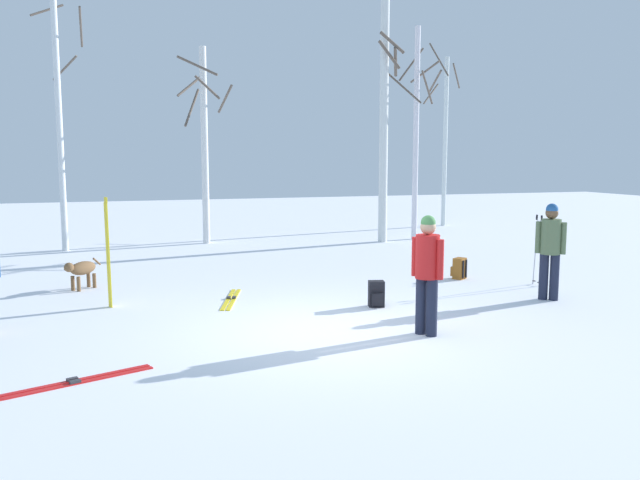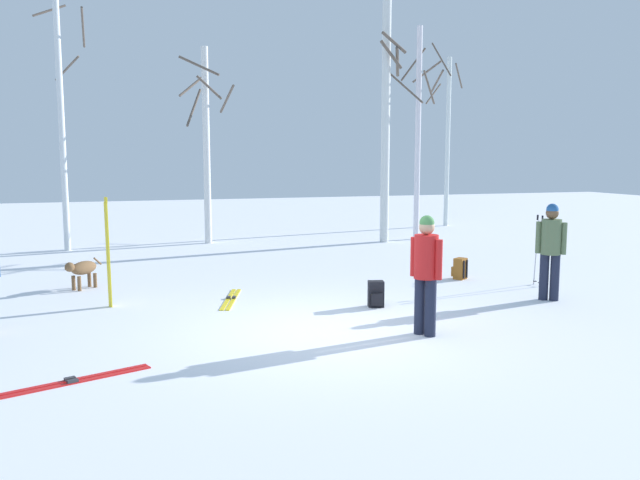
{
  "view_description": "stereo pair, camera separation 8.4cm",
  "coord_description": "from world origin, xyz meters",
  "px_view_note": "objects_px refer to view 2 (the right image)",
  "views": [
    {
      "loc": [
        -3.03,
        -8.72,
        2.53
      ],
      "look_at": [
        0.67,
        2.54,
        1.0
      ],
      "focal_mm": 36.42,
      "sensor_mm": 36.0,
      "label": 1
    },
    {
      "loc": [
        -2.95,
        -8.75,
        2.53
      ],
      "look_at": [
        0.67,
        2.54,
        1.0
      ],
      "focal_mm": 36.42,
      "sensor_mm": 36.0,
      "label": 2
    }
  ],
  "objects_px": {
    "person_2": "(426,267)",
    "dog": "(82,269)",
    "ski_pair_planted_0": "(108,253)",
    "birch_tree_2": "(386,102)",
    "ski_pair_lying_1": "(231,299)",
    "ski_poles_0": "(539,248)",
    "birch_tree_1": "(206,140)",
    "backpack_0": "(376,294)",
    "water_bottle_0": "(434,279)",
    "birch_tree_0": "(61,98)",
    "birch_tree_3": "(418,129)",
    "backpack_1": "(460,269)",
    "birch_tree_4": "(447,138)",
    "person_1": "(551,245)",
    "ski_pair_lying_0": "(67,382)"
  },
  "relations": [
    {
      "from": "person_2",
      "to": "dog",
      "type": "height_order",
      "value": "person_2"
    },
    {
      "from": "ski_pair_planted_0",
      "to": "birch_tree_2",
      "type": "relative_size",
      "value": 0.23
    },
    {
      "from": "ski_pair_lying_1",
      "to": "ski_poles_0",
      "type": "xyz_separation_m",
      "value": [
        5.99,
        -0.59,
        0.74
      ]
    },
    {
      "from": "ski_pair_lying_1",
      "to": "birch_tree_1",
      "type": "xyz_separation_m",
      "value": [
        0.71,
        7.76,
        2.99
      ]
    },
    {
      "from": "backpack_0",
      "to": "water_bottle_0",
      "type": "relative_size",
      "value": 1.99
    },
    {
      "from": "birch_tree_0",
      "to": "birch_tree_3",
      "type": "xyz_separation_m",
      "value": [
        10.08,
        -0.66,
        -0.7
      ]
    },
    {
      "from": "backpack_1",
      "to": "birch_tree_4",
      "type": "xyz_separation_m",
      "value": [
        4.85,
        9.51,
        3.0
      ]
    },
    {
      "from": "birch_tree_1",
      "to": "birch_tree_2",
      "type": "xyz_separation_m",
      "value": [
        5.03,
        -1.34,
        1.09
      ]
    },
    {
      "from": "ski_pair_planted_0",
      "to": "birch_tree_2",
      "type": "distance_m",
      "value": 10.53
    },
    {
      "from": "ski_pair_planted_0",
      "to": "backpack_0",
      "type": "distance_m",
      "value": 4.57
    },
    {
      "from": "person_2",
      "to": "backpack_0",
      "type": "height_order",
      "value": "person_2"
    },
    {
      "from": "ski_pair_planted_0",
      "to": "backpack_1",
      "type": "distance_m",
      "value": 6.97
    },
    {
      "from": "ski_pair_lying_1",
      "to": "birch_tree_2",
      "type": "xyz_separation_m",
      "value": [
        5.74,
        6.42,
        4.09
      ]
    },
    {
      "from": "birch_tree_1",
      "to": "birch_tree_4",
      "type": "height_order",
      "value": "birch_tree_4"
    },
    {
      "from": "person_1",
      "to": "ski_poles_0",
      "type": "xyz_separation_m",
      "value": [
        0.62,
        1.17,
        -0.24
      ]
    },
    {
      "from": "ski_poles_0",
      "to": "birch_tree_0",
      "type": "relative_size",
      "value": 0.18
    },
    {
      "from": "ski_pair_lying_1",
      "to": "ski_poles_0",
      "type": "bearing_deg",
      "value": -5.6
    },
    {
      "from": "birch_tree_3",
      "to": "birch_tree_4",
      "type": "xyz_separation_m",
      "value": [
        2.77,
        3.25,
        -0.16
      ]
    },
    {
      "from": "backpack_1",
      "to": "birch_tree_3",
      "type": "distance_m",
      "value": 7.31
    },
    {
      "from": "water_bottle_0",
      "to": "birch_tree_4",
      "type": "distance_m",
      "value": 11.72
    },
    {
      "from": "ski_pair_lying_1",
      "to": "backpack_1",
      "type": "height_order",
      "value": "backpack_1"
    },
    {
      "from": "person_2",
      "to": "backpack_0",
      "type": "xyz_separation_m",
      "value": [
        0.01,
        1.83,
        -0.77
      ]
    },
    {
      "from": "ski_pair_planted_0",
      "to": "birch_tree_1",
      "type": "height_order",
      "value": "birch_tree_1"
    },
    {
      "from": "birch_tree_2",
      "to": "person_2",
      "type": "bearing_deg",
      "value": -110.16
    },
    {
      "from": "person_1",
      "to": "backpack_0",
      "type": "bearing_deg",
      "value": 171.74
    },
    {
      "from": "water_bottle_0",
      "to": "birch_tree_4",
      "type": "height_order",
      "value": "birch_tree_4"
    },
    {
      "from": "birch_tree_0",
      "to": "birch_tree_2",
      "type": "height_order",
      "value": "birch_tree_2"
    },
    {
      "from": "backpack_0",
      "to": "water_bottle_0",
      "type": "distance_m",
      "value": 2.39
    },
    {
      "from": "person_1",
      "to": "birch_tree_3",
      "type": "height_order",
      "value": "birch_tree_3"
    },
    {
      "from": "ski_pair_lying_0",
      "to": "person_2",
      "type": "bearing_deg",
      "value": 6.91
    },
    {
      "from": "water_bottle_0",
      "to": "birch_tree_2",
      "type": "distance_m",
      "value": 7.59
    },
    {
      "from": "ski_pair_lying_1",
      "to": "birch_tree_0",
      "type": "xyz_separation_m",
      "value": [
        -3.13,
        7.4,
        4.06
      ]
    },
    {
      "from": "water_bottle_0",
      "to": "birch_tree_3",
      "type": "relative_size",
      "value": 0.03
    },
    {
      "from": "dog",
      "to": "backpack_1",
      "type": "xyz_separation_m",
      "value": [
        7.42,
        -1.28,
        -0.17
      ]
    },
    {
      "from": "backpack_1",
      "to": "dog",
      "type": "bearing_deg",
      "value": 170.18
    },
    {
      "from": "person_1",
      "to": "birch_tree_3",
      "type": "relative_size",
      "value": 0.27
    },
    {
      "from": "dog",
      "to": "ski_pair_lying_1",
      "type": "height_order",
      "value": "dog"
    },
    {
      "from": "person_1",
      "to": "birch_tree_0",
      "type": "bearing_deg",
      "value": 132.85
    },
    {
      "from": "person_2",
      "to": "ski_pair_lying_1",
      "type": "relative_size",
      "value": 1.03
    },
    {
      "from": "ski_pair_lying_1",
      "to": "backpack_0",
      "type": "xyz_separation_m",
      "value": [
        2.24,
        -1.31,
        0.2
      ]
    },
    {
      "from": "ski_pair_lying_0",
      "to": "birch_tree_0",
      "type": "relative_size",
      "value": 0.23
    },
    {
      "from": "person_2",
      "to": "birch_tree_4",
      "type": "bearing_deg",
      "value": 60.28
    },
    {
      "from": "dog",
      "to": "ski_poles_0",
      "type": "height_order",
      "value": "ski_poles_0"
    },
    {
      "from": "person_2",
      "to": "birch_tree_1",
      "type": "distance_m",
      "value": 11.19
    },
    {
      "from": "ski_pair_planted_0",
      "to": "person_1",
      "type": "bearing_deg",
      "value": -13.96
    },
    {
      "from": "backpack_0",
      "to": "birch_tree_2",
      "type": "height_order",
      "value": "birch_tree_2"
    },
    {
      "from": "backpack_0",
      "to": "birch_tree_4",
      "type": "distance_m",
      "value": 13.87
    },
    {
      "from": "person_2",
      "to": "dog",
      "type": "relative_size",
      "value": 2.57
    },
    {
      "from": "ski_pair_lying_0",
      "to": "ski_pair_lying_1",
      "type": "distance_m",
      "value": 4.48
    },
    {
      "from": "ski_pair_lying_0",
      "to": "birch_tree_1",
      "type": "height_order",
      "value": "birch_tree_1"
    }
  ]
}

